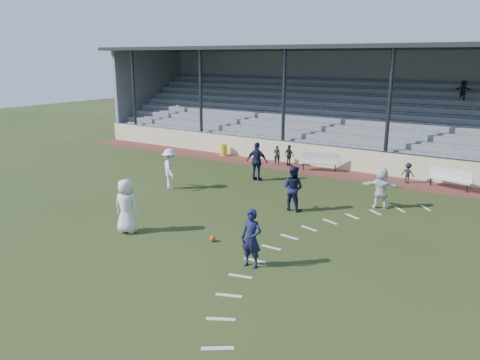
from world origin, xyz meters
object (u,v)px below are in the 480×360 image
(bench_left, at_px, (320,160))
(player_white_lead, at_px, (126,206))
(trash_bin, at_px, (224,150))
(football, at_px, (213,239))
(bench_right, at_px, (450,177))
(player_navy_lead, at_px, (251,239))

(bench_left, xyz_separation_m, player_white_lead, (-1.92, -12.18, 0.38))
(trash_bin, relative_size, football, 3.66)
(bench_right, relative_size, trash_bin, 2.85)
(bench_right, distance_m, football, 12.49)
(football, bearing_deg, player_white_lead, -162.83)
(trash_bin, bearing_deg, player_navy_lead, -51.91)
(player_navy_lead, bearing_deg, bench_right, 70.99)
(football, bearing_deg, bench_left, 95.55)
(trash_bin, bearing_deg, football, -56.36)
(trash_bin, bearing_deg, bench_left, -3.15)
(bench_right, height_order, trash_bin, bench_right)
(player_white_lead, bearing_deg, bench_right, -138.77)
(football, bearing_deg, player_navy_lead, -23.69)
(bench_left, distance_m, football, 11.31)
(bench_left, height_order, player_navy_lead, player_navy_lead)
(bench_right, distance_m, player_navy_lead, 12.62)
(bench_left, bearing_deg, trash_bin, 157.03)
(bench_right, relative_size, player_white_lead, 1.06)
(football, height_order, player_white_lead, player_white_lead)
(player_white_lead, bearing_deg, football, -176.96)
(player_white_lead, xyz_separation_m, player_navy_lead, (5.11, 0.01, -0.09))
(bench_left, xyz_separation_m, football, (1.09, -11.25, -0.49))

